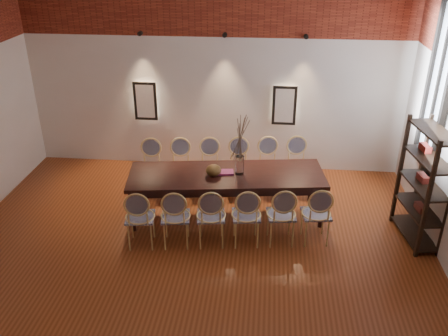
# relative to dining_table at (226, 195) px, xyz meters

# --- Properties ---
(floor) EXTENTS (7.00, 7.00, 0.02)m
(floor) POSITION_rel_dining_table_xyz_m (-0.40, -1.66, -0.39)
(floor) COLOR brown
(floor) RESTS_ON ground
(wall_back) EXTENTS (7.00, 0.10, 4.00)m
(wall_back) POSITION_rel_dining_table_xyz_m (-0.40, 1.89, 1.62)
(wall_back) COLOR silver
(wall_back) RESTS_ON ground
(niche_left) EXTENTS (0.36, 0.06, 0.66)m
(niche_left) POSITION_rel_dining_table_xyz_m (-1.70, 1.79, 0.93)
(niche_left) COLOR #FFEAC6
(niche_left) RESTS_ON wall_back
(niche_right) EXTENTS (0.36, 0.06, 0.66)m
(niche_right) POSITION_rel_dining_table_xyz_m (0.90, 1.79, 0.93)
(niche_right) COLOR #FFEAC6
(niche_right) RESTS_ON wall_back
(spot_fixture_left) EXTENTS (0.08, 0.10, 0.08)m
(spot_fixture_left) POSITION_rel_dining_table_xyz_m (-1.70, 1.76, 2.17)
(spot_fixture_left) COLOR black
(spot_fixture_left) RESTS_ON wall_back
(spot_fixture_mid) EXTENTS (0.08, 0.10, 0.08)m
(spot_fixture_mid) POSITION_rel_dining_table_xyz_m (-0.20, 1.76, 2.17)
(spot_fixture_mid) COLOR black
(spot_fixture_mid) RESTS_ON wall_back
(spot_fixture_right) EXTENTS (0.08, 0.10, 0.08)m
(spot_fixture_right) POSITION_rel_dining_table_xyz_m (1.20, 1.76, 2.17)
(spot_fixture_right) COLOR black
(spot_fixture_right) RESTS_ON wall_back
(window_glass) EXTENTS (0.02, 0.78, 2.38)m
(window_glass) POSITION_rel_dining_table_xyz_m (3.06, 0.34, 1.77)
(window_glass) COLOR silver
(window_glass) RESTS_ON wall_right
(window_frame) EXTENTS (0.08, 0.90, 2.50)m
(window_frame) POSITION_rel_dining_table_xyz_m (3.04, 0.34, 1.77)
(window_frame) COLOR black
(window_frame) RESTS_ON wall_right
(window_mullion) EXTENTS (0.06, 0.06, 2.40)m
(window_mullion) POSITION_rel_dining_table_xyz_m (3.04, 0.34, 1.77)
(window_mullion) COLOR black
(window_mullion) RESTS_ON wall_right
(dining_table) EXTENTS (3.17, 1.39, 0.75)m
(dining_table) POSITION_rel_dining_table_xyz_m (0.00, 0.00, 0.00)
(dining_table) COLOR black
(dining_table) RESTS_ON floor
(chair_near_a) EXTENTS (0.49, 0.49, 0.94)m
(chair_near_a) POSITION_rel_dining_table_xyz_m (-1.16, -0.94, 0.09)
(chair_near_a) COLOR #E3C679
(chair_near_a) RESTS_ON floor
(chair_near_b) EXTENTS (0.49, 0.49, 0.94)m
(chair_near_b) POSITION_rel_dining_table_xyz_m (-0.66, -0.87, 0.09)
(chair_near_b) COLOR #E3C679
(chair_near_b) RESTS_ON floor
(chair_near_c) EXTENTS (0.49, 0.49, 0.94)m
(chair_near_c) POSITION_rel_dining_table_xyz_m (-0.15, -0.80, 0.09)
(chair_near_c) COLOR #E3C679
(chair_near_c) RESTS_ON floor
(chair_near_d) EXTENTS (0.49, 0.49, 0.94)m
(chair_near_d) POSITION_rel_dining_table_xyz_m (0.36, -0.73, 0.09)
(chair_near_d) COLOR #E3C679
(chair_near_d) RESTS_ON floor
(chair_near_e) EXTENTS (0.49, 0.49, 0.94)m
(chair_near_e) POSITION_rel_dining_table_xyz_m (0.86, -0.66, 0.09)
(chair_near_e) COLOR #E3C679
(chair_near_e) RESTS_ON floor
(chair_near_f) EXTENTS (0.49, 0.49, 0.94)m
(chair_near_f) POSITION_rel_dining_table_xyz_m (1.37, -0.60, 0.09)
(chair_near_f) COLOR #E3C679
(chair_near_f) RESTS_ON floor
(chair_far_a) EXTENTS (0.49, 0.49, 0.94)m
(chair_far_a) POSITION_rel_dining_table_xyz_m (-1.37, 0.60, 0.09)
(chair_far_a) COLOR #E3C679
(chair_far_a) RESTS_ON floor
(chair_far_b) EXTENTS (0.49, 0.49, 0.94)m
(chair_far_b) POSITION_rel_dining_table_xyz_m (-0.86, 0.66, 0.09)
(chair_far_b) COLOR #E3C679
(chair_far_b) RESTS_ON floor
(chair_far_c) EXTENTS (0.49, 0.49, 0.94)m
(chair_far_c) POSITION_rel_dining_table_xyz_m (-0.36, 0.73, 0.09)
(chair_far_c) COLOR #E3C679
(chair_far_c) RESTS_ON floor
(chair_far_d) EXTENTS (0.49, 0.49, 0.94)m
(chair_far_d) POSITION_rel_dining_table_xyz_m (0.15, 0.80, 0.09)
(chair_far_d) COLOR #E3C679
(chair_far_d) RESTS_ON floor
(chair_far_e) EXTENTS (0.49, 0.49, 0.94)m
(chair_far_e) POSITION_rel_dining_table_xyz_m (0.66, 0.87, 0.09)
(chair_far_e) COLOR #E3C679
(chair_far_e) RESTS_ON floor
(chair_far_f) EXTENTS (0.49, 0.49, 0.94)m
(chair_far_f) POSITION_rel_dining_table_xyz_m (1.16, 0.94, 0.09)
(chair_far_f) COLOR #E3C679
(chair_far_f) RESTS_ON floor
(vase) EXTENTS (0.14, 0.14, 0.30)m
(vase) POSITION_rel_dining_table_xyz_m (0.20, 0.03, 0.53)
(vase) COLOR silver
(vase) RESTS_ON dining_table
(dried_branches) EXTENTS (0.50, 0.50, 0.70)m
(dried_branches) POSITION_rel_dining_table_xyz_m (0.20, 0.03, 0.98)
(dried_branches) COLOR #4B3B2C
(dried_branches) RESTS_ON vase
(bowl) EXTENTS (0.24, 0.24, 0.18)m
(bowl) POSITION_rel_dining_table_xyz_m (-0.19, -0.08, 0.46)
(bowl) COLOR brown
(bowl) RESTS_ON dining_table
(book) EXTENTS (0.28, 0.21, 0.03)m
(book) POSITION_rel_dining_table_xyz_m (-0.02, 0.02, 0.39)
(book) COLOR #982968
(book) RESTS_ON dining_table
(shelving_rack) EXTENTS (0.53, 1.05, 1.80)m
(shelving_rack) POSITION_rel_dining_table_xyz_m (2.88, -0.36, 0.53)
(shelving_rack) COLOR black
(shelving_rack) RESTS_ON floor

